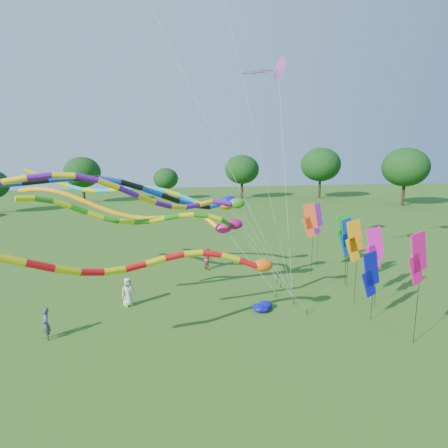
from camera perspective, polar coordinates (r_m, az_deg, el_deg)
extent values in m
plane|color=#2C5A17|center=(18.86, 7.52, -16.72)|extent=(160.00, 160.00, 0.00)
cylinder|color=#382314|center=(70.99, 25.72, 3.88)|extent=(0.50, 0.50, 2.94)
ellipsoid|color=#0E3611|center=(70.70, 25.98, 6.97)|extent=(6.22, 6.22, 5.28)
cylinder|color=#382314|center=(75.10, 14.31, 4.73)|extent=(0.50, 0.50, 2.40)
ellipsoid|color=#0E3611|center=(74.85, 14.42, 7.11)|extent=(5.06, 5.06, 4.30)
cylinder|color=#382314|center=(75.41, 2.68, 5.33)|extent=(0.50, 0.50, 3.07)
ellipsoid|color=#0E3611|center=(75.14, 2.70, 8.37)|extent=(6.48, 6.48, 5.51)
cylinder|color=#382314|center=(71.28, -8.79, 4.90)|extent=(0.50, 0.50, 3.07)
ellipsoid|color=#0E3611|center=(70.99, -8.89, 8.12)|extent=(6.48, 6.48, 5.51)
cylinder|color=#382314|center=(70.75, -20.59, 4.21)|extent=(0.50, 0.50, 2.87)
ellipsoid|color=#0E3611|center=(70.46, -20.79, 7.24)|extent=(6.06, 6.06, 5.15)
cylinder|color=black|center=(21.44, 12.52, -12.93)|extent=(0.05, 0.05, 0.30)
cylinder|color=silver|center=(20.00, 9.43, -9.67)|extent=(0.02, 0.02, 4.13)
ellipsoid|color=#E2540B|center=(18.73, 5.95, -6.27)|extent=(1.02, 0.65, 0.65)
cylinder|color=#FD0E13|center=(18.35, 3.68, -5.95)|extent=(0.30, 0.30, 1.01)
cylinder|color=yellow|center=(17.97, 0.91, -5.09)|extent=(0.30, 0.30, 0.97)
cylinder|color=#FD0E13|center=(17.64, -1.91, -4.56)|extent=(0.30, 0.30, 0.93)
cylinder|color=yellow|center=(17.34, -4.75, -4.50)|extent=(0.30, 0.30, 0.91)
cylinder|color=#FD0E13|center=(17.06, -7.60, -4.90)|extent=(0.30, 0.30, 0.91)
cylinder|color=yellow|center=(16.78, -10.46, -5.60)|extent=(0.30, 0.30, 0.91)
cylinder|color=#FD0E13|center=(16.49, -13.36, -6.33)|extent=(0.30, 0.30, 0.92)
cylinder|color=yellow|center=(16.17, -16.35, -6.84)|extent=(0.30, 0.30, 0.92)
cylinder|color=#FD0E13|center=(15.83, -19.48, -6.93)|extent=(0.30, 0.30, 0.95)
cylinder|color=yellow|center=(15.49, -22.77, -6.52)|extent=(0.30, 0.30, 0.98)
cylinder|color=#FD0E13|center=(15.19, -26.22, -5.72)|extent=(0.30, 0.30, 1.00)
cylinder|color=yellow|center=(15.00, -29.78, -4.75)|extent=(0.30, 0.30, 0.98)
cylinder|color=black|center=(23.47, 7.93, -10.64)|extent=(0.05, 0.05, 0.30)
cylinder|color=silver|center=(22.91, 3.96, -5.58)|extent=(0.02, 0.02, 5.10)
ellipsoid|color=#ED1A7E|center=(22.68, -0.08, -0.62)|extent=(1.02, 0.65, 0.65)
cylinder|color=orange|center=(23.04, -1.97, 0.30)|extent=(0.30, 0.30, 1.23)
cylinder|color=#FAA50C|center=(23.47, -4.08, 1.22)|extent=(0.30, 0.30, 0.95)
cylinder|color=orange|center=(23.72, -6.29, 1.19)|extent=(0.30, 0.30, 0.95)
cylinder|color=#FAA50C|center=(23.96, -8.51, 1.01)|extent=(0.30, 0.30, 0.96)
cylinder|color=orange|center=(24.17, -10.73, 0.87)|extent=(0.30, 0.30, 0.96)
cylinder|color=#FAA50C|center=(24.36, -12.95, 0.95)|extent=(0.30, 0.30, 0.97)
cylinder|color=orange|center=(24.55, -15.17, 1.32)|extent=(0.30, 0.30, 1.00)
cylinder|color=#FAA50C|center=(24.77, -17.36, 2.00)|extent=(0.30, 0.30, 1.03)
cylinder|color=orange|center=(25.04, -19.49, 2.84)|extent=(0.30, 0.30, 1.04)
cylinder|color=#FAA50C|center=(25.39, -21.51, 3.68)|extent=(0.30, 0.30, 1.01)
cylinder|color=orange|center=(25.84, -23.39, 4.33)|extent=(0.30, 0.30, 0.98)
cylinder|color=#FAA50C|center=(26.38, -25.10, 4.69)|extent=(0.30, 0.30, 0.95)
cylinder|color=orange|center=(27.02, -26.63, 4.75)|extent=(0.30, 0.30, 0.95)
cylinder|color=#FAA50C|center=(27.72, -28.00, 4.59)|extent=(0.30, 0.30, 0.97)
cylinder|color=black|center=(22.57, 10.61, -11.61)|extent=(0.05, 0.05, 0.30)
cylinder|color=silver|center=(20.37, 6.67, -4.76)|extent=(0.02, 0.02, 7.14)
ellipsoid|color=#2D8B19|center=(18.66, 1.98, 3.18)|extent=(0.82, 0.52, 0.52)
cylinder|color=#5D0E9A|center=(18.46, -0.37, 3.28)|extent=(0.24, 0.24, 0.93)
cylinder|color=yellow|center=(18.22, -2.82, 3.18)|extent=(0.24, 0.24, 0.82)
cylinder|color=#5D0E9A|center=(17.74, -4.88, 2.73)|extent=(0.24, 0.24, 0.82)
cylinder|color=yellow|center=(17.23, -7.02, 2.61)|extent=(0.24, 0.24, 0.83)
cylinder|color=#5D0E9A|center=(16.73, -9.29, 2.94)|extent=(0.24, 0.24, 0.86)
cylinder|color=yellow|center=(16.26, -11.74, 3.73)|extent=(0.24, 0.24, 0.89)
cylinder|color=#5D0E9A|center=(15.86, -14.39, 4.79)|extent=(0.24, 0.24, 0.90)
cylinder|color=yellow|center=(15.55, -17.23, 5.84)|extent=(0.24, 0.24, 0.87)
cylinder|color=#5D0E9A|center=(15.36, -20.20, 6.58)|extent=(0.24, 0.24, 0.83)
cylinder|color=yellow|center=(15.29, -23.24, 6.82)|extent=(0.24, 0.24, 0.81)
cylinder|color=#5D0E9A|center=(15.33, -26.28, 6.53)|extent=(0.24, 0.24, 0.82)
cylinder|color=yellow|center=(15.47, -29.27, 5.88)|extent=(0.24, 0.24, 0.84)
cylinder|color=black|center=(26.02, 8.09, -8.47)|extent=(0.05, 0.05, 0.30)
cylinder|color=silver|center=(24.06, 4.73, -2.78)|extent=(0.02, 0.02, 6.74)
ellipsoid|color=#110CAB|center=(22.50, 0.88, 3.49)|extent=(1.03, 0.66, 0.66)
cylinder|color=blue|center=(22.08, -1.08, 3.01)|extent=(0.30, 0.30, 1.09)
cylinder|color=black|center=(21.51, -3.40, 2.70)|extent=(0.30, 0.30, 1.09)
cylinder|color=blue|center=(20.84, -5.73, 3.14)|extent=(0.30, 0.30, 1.12)
cylinder|color=black|center=(20.22, -8.26, 3.91)|extent=(0.30, 0.30, 1.14)
cylinder|color=blue|center=(19.69, -11.00, 4.87)|extent=(0.30, 0.30, 1.14)
cylinder|color=black|center=(19.27, -13.94, 5.77)|extent=(0.30, 0.30, 1.11)
cylinder|color=blue|center=(18.99, -17.05, 6.38)|extent=(0.30, 0.30, 1.08)
cylinder|color=black|center=(18.84, -20.27, 6.56)|extent=(0.30, 0.30, 1.06)
cylinder|color=blue|center=(18.80, -23.52, 6.33)|extent=(0.30, 0.30, 1.07)
cylinder|color=black|center=(18.87, -26.76, 5.85)|extent=(0.30, 0.30, 1.08)
cylinder|color=blue|center=(19.01, -29.96, 5.35)|extent=(0.30, 0.30, 1.07)
cylinder|color=black|center=(26.92, 8.19, -7.81)|extent=(0.05, 0.05, 0.30)
cylinder|color=silver|center=(25.92, 4.41, -2.47)|extent=(0.02, 0.02, 6.13)
ellipsoid|color=#D2630C|center=(25.30, 0.41, 2.92)|extent=(1.00, 0.64, 0.64)
cylinder|color=#0DBEDD|center=(25.07, -1.43, 2.78)|extent=(0.29, 0.29, 1.01)
cylinder|color=#CBD70B|center=(24.79, -3.56, 3.08)|extent=(0.29, 0.29, 1.02)
cylinder|color=#0DBEDD|center=(24.69, -5.73, 3.96)|extent=(0.29, 0.29, 1.01)
cylinder|color=#CBD70B|center=(24.71, -7.90, 4.73)|extent=(0.29, 0.29, 0.98)
cylinder|color=#0DBEDD|center=(24.84, -10.04, 5.23)|extent=(0.29, 0.29, 0.95)
cylinder|color=#CBD70B|center=(25.09, -12.12, 5.40)|extent=(0.29, 0.29, 0.94)
cylinder|color=#0DBEDD|center=(25.41, -14.13, 5.29)|extent=(0.29, 0.29, 0.95)
cylinder|color=#CBD70B|center=(25.80, -16.07, 5.05)|extent=(0.29, 0.29, 0.95)
cylinder|color=#0DBEDD|center=(26.22, -17.95, 4.85)|extent=(0.29, 0.29, 0.95)
cylinder|color=#CBD70B|center=(26.63, -19.80, 4.85)|extent=(0.29, 0.29, 0.94)
cylinder|color=#0DBEDD|center=(27.01, -21.63, 5.12)|extent=(0.29, 0.29, 0.96)
cylinder|color=#CBD70B|center=(27.35, -23.49, 5.64)|extent=(0.29, 0.29, 0.99)
cylinder|color=#0DBEDD|center=(27.65, -25.36, 6.30)|extent=(0.29, 0.29, 1.01)
cylinder|color=#CBD70B|center=(27.93, -27.25, 6.95)|extent=(0.29, 0.29, 1.00)
cylinder|color=black|center=(25.09, 8.64, -9.22)|extent=(0.05, 0.05, 0.30)
cylinder|color=silver|center=(23.58, 5.32, -4.75)|extent=(0.02, 0.02, 5.39)
ellipsoid|color=#930D5B|center=(22.34, 1.64, -0.03)|extent=(0.99, 0.63, 0.63)
cylinder|color=#228A12|center=(21.75, 0.18, 0.29)|extent=(0.29, 0.29, 1.06)
cylinder|color=#DCE40C|center=(21.16, -1.49, 0.97)|extent=(0.29, 0.29, 0.83)
cylinder|color=#228A12|center=(20.94, -3.58, 1.34)|extent=(0.29, 0.29, 0.80)
cylinder|color=#DCE40C|center=(20.82, -5.75, 1.34)|extent=(0.29, 0.29, 0.80)
cylinder|color=#228A12|center=(20.77, -7.96, 1.06)|extent=(0.29, 0.29, 0.82)
cylinder|color=#DCE40C|center=(20.78, -10.18, 0.65)|extent=(0.29, 0.29, 0.82)
cylinder|color=#228A12|center=(20.80, -12.39, 0.35)|extent=(0.29, 0.29, 0.80)
cylinder|color=#DCE40C|center=(20.80, -14.59, 0.31)|extent=(0.29, 0.29, 0.80)
cylinder|color=#228A12|center=(20.75, -16.79, 0.63)|extent=(0.29, 0.29, 0.82)
cylinder|color=#DCE40C|center=(20.65, -19.00, 1.27)|extent=(0.29, 0.29, 0.86)
cylinder|color=#228A12|center=(20.50, -21.23, 2.07)|extent=(0.29, 0.29, 0.87)
cylinder|color=#DCE40C|center=(20.33, -23.49, 2.84)|extent=(0.29, 0.29, 0.86)
cylinder|color=#228A12|center=(20.16, -25.77, 3.34)|extent=(0.29, 0.29, 0.83)
cylinder|color=#DCE40C|center=(20.00, -28.06, 3.46)|extent=(0.29, 0.29, 0.81)
cylinder|color=black|center=(23.01, 10.35, -11.16)|extent=(0.04, 0.04, 0.30)
cylinder|color=silver|center=(21.79, -1.56, 13.29)|extent=(0.01, 0.01, 20.90)
cylinder|color=black|center=(23.01, 10.35, -11.16)|extent=(0.04, 0.04, 0.30)
cylinder|color=silver|center=(19.85, 3.45, 18.83)|extent=(0.01, 0.01, 23.24)
cylinder|color=black|center=(23.01, 10.35, -11.16)|extent=(0.04, 0.04, 0.30)
cylinder|color=silver|center=(22.71, 9.31, 6.36)|extent=(0.01, 0.01, 13.67)
cone|color=purple|center=(24.45, 8.26, 22.46)|extent=(1.52, 1.62, 1.57)
cube|color=purple|center=(24.21, 6.56, 22.26)|extent=(0.90, 0.12, 0.04)
cube|color=purple|center=(24.03, 5.20, 22.08)|extent=(0.90, 0.12, 0.04)
cube|color=purple|center=(23.86, 3.83, 21.88)|extent=(0.90, 0.12, 0.04)
cylinder|color=black|center=(29.39, 14.14, -2.00)|extent=(0.02, 0.02, 4.69)
cube|color=purple|center=(28.95, 13.94, 1.34)|extent=(1.16, 0.26, 1.93)
cube|color=purple|center=(29.04, 13.74, -0.23)|extent=(1.01, 0.24, 1.51)
cylinder|color=black|center=(19.28, 27.48, -9.18)|extent=(0.02, 0.02, 4.99)
cube|color=#E90C7B|center=(18.59, 27.55, -3.79)|extent=(1.15, 0.33, 1.93)
cube|color=#E90C7B|center=(18.73, 27.19, -6.20)|extent=(1.00, 0.30, 1.51)
cylinder|color=black|center=(21.23, 21.76, -9.16)|extent=(0.02, 0.02, 3.44)
cube|color=#0B0EA1|center=(20.74, 21.53, -6.36)|extent=(1.15, 0.30, 1.93)
cube|color=#0B0EA1|center=(20.92, 21.22, -8.49)|extent=(1.00, 0.27, 1.51)
cylinder|color=black|center=(27.43, 13.34, -2.66)|extent=(0.02, 0.02, 4.88)
cube|color=#DB4619|center=(27.05, 13.04, 1.15)|extent=(1.11, 0.47, 1.93)
cube|color=#DB4619|center=(27.19, 12.80, -0.51)|extent=(0.97, 0.42, 1.51)
cylinder|color=black|center=(22.93, 19.54, -5.92)|extent=(0.02, 0.02, 4.67)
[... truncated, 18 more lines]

